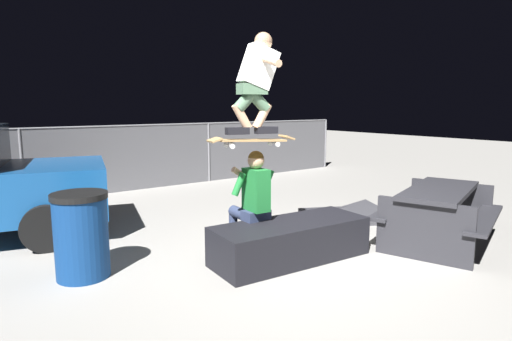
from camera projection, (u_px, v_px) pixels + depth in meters
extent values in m
plane|color=gray|center=(291.00, 262.00, 4.99)|extent=(40.00, 40.00, 0.00)
cube|color=black|center=(291.00, 241.00, 5.04)|extent=(1.95, 0.85, 0.46)
cube|color=#2D3856|center=(256.00, 215.00, 5.09)|extent=(0.32, 0.20, 0.12)
cube|color=#1E7233|center=(256.00, 190.00, 5.04)|extent=(0.23, 0.35, 0.50)
sphere|color=tan|center=(256.00, 160.00, 4.99)|extent=(0.20, 0.20, 0.20)
sphere|color=brown|center=(256.00, 159.00, 4.99)|extent=(0.19, 0.19, 0.19)
cylinder|color=#1E7233|center=(239.00, 184.00, 4.97)|extent=(0.20, 0.09, 0.29)
cylinder|color=tan|center=(240.00, 174.00, 5.09)|extent=(0.24, 0.09, 0.19)
cylinder|color=#1E7233|center=(267.00, 181.00, 5.19)|extent=(0.20, 0.09, 0.29)
cylinder|color=tan|center=(257.00, 172.00, 5.21)|extent=(0.24, 0.09, 0.19)
cylinder|color=#2D3856|center=(241.00, 214.00, 5.21)|extent=(0.17, 0.41, 0.14)
cylinder|color=#2D3856|center=(233.00, 230.00, 5.42)|extent=(0.11, 0.11, 0.42)
cube|color=black|center=(232.00, 245.00, 5.49)|extent=(0.12, 0.27, 0.08)
cylinder|color=#2D3856|center=(254.00, 212.00, 5.31)|extent=(0.17, 0.41, 0.14)
cylinder|color=#2D3856|center=(245.00, 228.00, 5.51)|extent=(0.11, 0.11, 0.42)
cube|color=black|center=(244.00, 242.00, 5.59)|extent=(0.12, 0.27, 0.08)
cube|color=#AD8451|center=(252.00, 140.00, 4.80)|extent=(0.82, 0.35, 0.04)
cube|color=#AD8451|center=(287.00, 137.00, 4.99)|extent=(0.16, 0.22, 0.06)
cube|color=#AD8451|center=(215.00, 140.00, 4.60)|extent=(0.16, 0.22, 0.05)
cube|color=#99999E|center=(274.00, 142.00, 4.92)|extent=(0.09, 0.17, 0.03)
cylinder|color=white|center=(270.00, 143.00, 5.00)|extent=(0.06, 0.04, 0.05)
cylinder|color=white|center=(278.00, 144.00, 4.84)|extent=(0.06, 0.04, 0.05)
cube|color=#99999E|center=(229.00, 143.00, 4.68)|extent=(0.09, 0.17, 0.03)
cylinder|color=white|center=(226.00, 145.00, 4.76)|extent=(0.06, 0.04, 0.05)
cylinder|color=white|center=(232.00, 146.00, 4.60)|extent=(0.06, 0.04, 0.05)
cube|color=black|center=(266.00, 130.00, 4.86)|extent=(0.27, 0.15, 0.08)
cube|color=black|center=(237.00, 131.00, 4.70)|extent=(0.27, 0.15, 0.08)
cylinder|color=tan|center=(262.00, 116.00, 4.81)|extent=(0.25, 0.14, 0.31)
cylinder|color=#4C6C52|center=(256.00, 98.00, 4.75)|extent=(0.35, 0.19, 0.33)
cylinder|color=tan|center=(242.00, 116.00, 4.70)|extent=(0.25, 0.14, 0.31)
cylinder|color=#4C6C52|center=(248.00, 98.00, 4.70)|extent=(0.35, 0.19, 0.33)
cube|color=#4C6C52|center=(252.00, 89.00, 4.71)|extent=(0.33, 0.25, 0.12)
cube|color=silver|center=(258.00, 67.00, 4.71)|extent=(0.49, 0.30, 0.52)
sphere|color=tan|center=(263.00, 41.00, 4.69)|extent=(0.20, 0.20, 0.20)
cylinder|color=tan|center=(252.00, 63.00, 4.90)|extent=(0.16, 0.45, 0.19)
cylinder|color=tan|center=(269.00, 60.00, 4.51)|extent=(0.16, 0.45, 0.19)
cube|color=#38383D|center=(344.00, 218.00, 6.81)|extent=(1.36, 1.21, 0.06)
cube|color=#38383D|center=(344.00, 215.00, 6.80)|extent=(1.32, 1.19, 0.32)
cube|color=#38383D|center=(328.00, 211.00, 7.07)|extent=(0.92, 0.51, 0.15)
cube|color=#38383D|center=(361.00, 220.00, 6.53)|extent=(0.92, 0.51, 0.15)
cube|color=#28282D|center=(440.00, 190.00, 5.56)|extent=(1.83, 1.20, 0.06)
cube|color=#28282D|center=(396.00, 207.00, 5.91)|extent=(1.69, 0.77, 0.04)
cube|color=#28282D|center=(485.00, 219.00, 5.29)|extent=(1.69, 0.77, 0.04)
cube|color=#28282D|center=(449.00, 206.00, 6.24)|extent=(0.41, 1.06, 0.72)
cube|color=#28282D|center=(424.00, 231.00, 4.99)|extent=(0.41, 1.06, 0.72)
cylinder|color=navy|center=(82.00, 238.00, 4.50)|extent=(0.55, 0.55, 0.86)
cylinder|color=black|center=(79.00, 196.00, 4.43)|extent=(0.58, 0.58, 0.06)
cylinder|color=slate|center=(22.00, 167.00, 7.86)|extent=(0.05, 0.05, 1.40)
cylinder|color=slate|center=(209.00, 152.00, 10.23)|extent=(0.05, 0.05, 1.40)
cylinder|color=slate|center=(325.00, 144.00, 12.60)|extent=(0.05, 0.05, 1.40)
cylinder|color=slate|center=(126.00, 126.00, 8.94)|extent=(12.00, 0.04, 0.04)
cube|color=#59595E|center=(128.00, 159.00, 9.04)|extent=(12.00, 0.01, 1.40)
cylinder|color=black|center=(55.00, 200.00, 6.89)|extent=(0.64, 0.37, 0.60)
cylinder|color=black|center=(46.00, 228.00, 5.33)|extent=(0.64, 0.37, 0.60)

